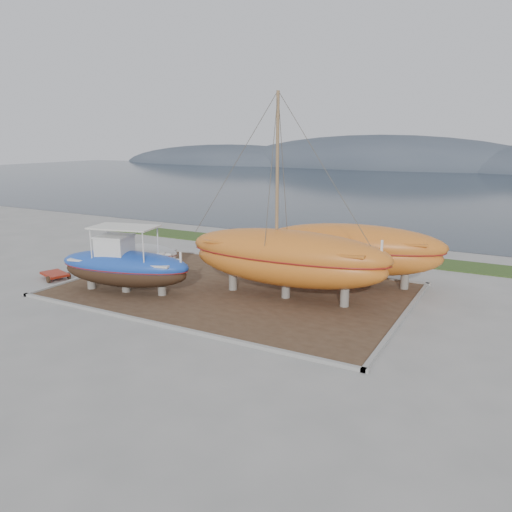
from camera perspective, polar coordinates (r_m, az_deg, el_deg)
The scene contains 11 objects.
ground at distance 24.18m, azimuth -7.49°, elevation -6.42°, with size 140.00×140.00×0.00m, color gray.
dirt_patch at distance 27.32m, azimuth -2.54°, elevation -3.91°, with size 18.00×12.00×0.06m, color #422D1E.
curb_frame at distance 27.31m, azimuth -2.54°, elevation -3.82°, with size 18.60×12.60×0.15m, color gray, non-canonical shape.
grass_strip at distance 37.29m, azimuth 6.65°, elevation 0.73°, with size 44.00×3.00×0.08m, color #284219.
sea at distance 89.68m, azimuth 20.06°, elevation 7.36°, with size 260.00×100.00×0.04m, color black, non-canonical shape.
mountain_ridge at distance 144.15m, azimuth 23.57°, elevation 9.03°, with size 200.00×36.00×20.00m, color #333D49, non-canonical shape.
blue_caique at distance 27.37m, azimuth -14.81°, elevation -0.39°, with size 7.39×2.31×3.56m, color #1C47B1, non-canonical shape.
white_dinghy at distance 33.26m, azimuth -11.85°, elevation 0.14°, with size 4.21×1.58×1.26m, color silver, non-canonical shape.
orange_sailboat at distance 24.90m, azimuth 3.58°, elevation 6.56°, with size 10.83×3.19×10.27m, color #C3651E, non-canonical shape.
orange_bare_hull at distance 28.48m, azimuth 10.92°, elevation 0.09°, with size 10.12×3.03×3.32m, color #C3651E, non-canonical shape.
red_trailer at distance 31.77m, azimuth -22.00°, elevation -2.13°, with size 2.64×1.32×0.37m, color #9E2311, non-canonical shape.
Camera 1 is at (13.58, -18.27, 8.14)m, focal length 35.00 mm.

